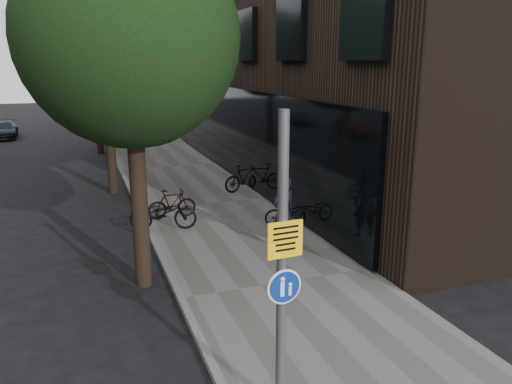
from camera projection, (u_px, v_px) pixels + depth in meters
name	position (u px, v px, depth m)	size (l,w,h in m)	color
ground	(349.00, 376.00, 7.91)	(120.00, 120.00, 0.00)	black
sidewalk	(207.00, 205.00, 17.07)	(4.50, 60.00, 0.12)	slate
curb_edge	(140.00, 212.00, 16.33)	(0.15, 60.00, 0.13)	slate
street_tree_near	(133.00, 47.00, 10.00)	(4.40, 4.40, 7.50)	black
street_tree_mid	(105.00, 53.00, 17.74)	(5.00, 5.00, 7.80)	black
street_tree_far	(94.00, 56.00, 25.92)	(5.00, 5.00, 7.80)	black
signpost	(282.00, 270.00, 6.45)	(0.48, 0.14, 4.16)	#595B5E
pedestrian	(283.00, 212.00, 12.84)	(0.69, 0.45, 1.89)	black
parked_bike_facade_near	(291.00, 212.00, 14.66)	(0.55, 1.57, 0.83)	black
parked_bike_facade_far	(244.00, 178.00, 18.58)	(0.47, 1.68, 1.01)	black
parked_bike_curb_near	(163.00, 213.00, 14.30)	(0.67, 1.91, 1.00)	black
parked_bike_curb_far	(172.00, 204.00, 15.39)	(0.43, 1.51, 0.91)	black
parked_car_far	(4.00, 130.00, 32.27)	(1.50, 3.68, 1.07)	#19212E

